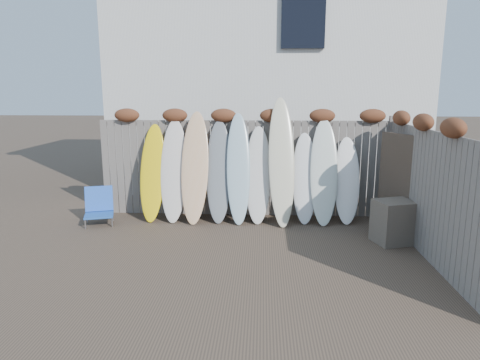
{
  "coord_description": "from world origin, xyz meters",
  "views": [
    {
      "loc": [
        0.41,
        -6.4,
        2.58
      ],
      "look_at": [
        0.0,
        1.2,
        1.0
      ],
      "focal_mm": 32.0,
      "sensor_mm": 36.0,
      "label": 1
    }
  ],
  "objects_px": {
    "wooden_crate": "(394,222)",
    "lattice_panel": "(402,186)",
    "beach_chair": "(99,207)",
    "surfboard_0": "(153,173)"
  },
  "relations": [
    {
      "from": "beach_chair",
      "to": "surfboard_0",
      "type": "relative_size",
      "value": 0.36
    },
    {
      "from": "surfboard_0",
      "to": "beach_chair",
      "type": "bearing_deg",
      "value": -159.11
    },
    {
      "from": "beach_chair",
      "to": "wooden_crate",
      "type": "xyz_separation_m",
      "value": [
        5.52,
        -0.84,
        0.04
      ]
    },
    {
      "from": "lattice_panel",
      "to": "wooden_crate",
      "type": "bearing_deg",
      "value": -140.57
    },
    {
      "from": "lattice_panel",
      "to": "surfboard_0",
      "type": "distance_m",
      "value": 4.8
    },
    {
      "from": "wooden_crate",
      "to": "lattice_panel",
      "type": "xyz_separation_m",
      "value": [
        0.23,
        0.44,
        0.55
      ]
    },
    {
      "from": "beach_chair",
      "to": "surfboard_0",
      "type": "distance_m",
      "value": 1.25
    },
    {
      "from": "beach_chair",
      "to": "wooden_crate",
      "type": "relative_size",
      "value": 0.96
    },
    {
      "from": "lattice_panel",
      "to": "surfboard_0",
      "type": "bearing_deg",
      "value": 147.9
    },
    {
      "from": "wooden_crate",
      "to": "beach_chair",
      "type": "bearing_deg",
      "value": 171.36
    }
  ]
}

